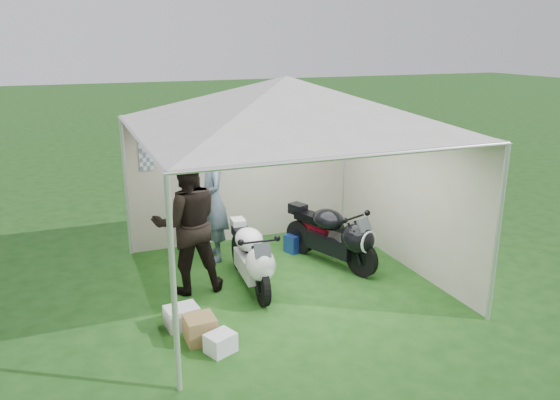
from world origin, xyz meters
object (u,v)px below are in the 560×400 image
at_px(paddock_stand, 297,242).
at_px(crate_2, 221,343).
at_px(canopy_tent, 285,108).
at_px(crate_0, 182,317).
at_px(motorcycle_white, 252,256).
at_px(person_dark_jacket, 187,223).
at_px(person_blue_jacket, 213,201).
at_px(equipment_box, 326,229).
at_px(motorcycle_black, 335,235).
at_px(crate_1, 200,329).

xyz_separation_m(paddock_stand, crate_2, (-2.06, -2.56, -0.04)).
relative_size(canopy_tent, crate_0, 14.16).
relative_size(motorcycle_white, crate_2, 5.74).
bearing_deg(person_dark_jacket, motorcycle_white, 162.39).
height_order(person_blue_jacket, equipment_box, person_blue_jacket).
height_order(motorcycle_white, motorcycle_black, motorcycle_black).
bearing_deg(crate_0, person_blue_jacket, 64.34).
distance_m(motorcycle_white, crate_1, 1.57).
relative_size(canopy_tent, crate_1, 16.27).
bearing_deg(crate_2, paddock_stand, 51.21).
bearing_deg(equipment_box, canopy_tent, -136.33).
xyz_separation_m(person_blue_jacket, crate_1, (-0.82, -2.41, -0.83)).
distance_m(canopy_tent, crate_0, 3.07).
xyz_separation_m(canopy_tent, person_blue_jacket, (-0.75, 1.23, -1.59)).
relative_size(paddock_stand, crate_1, 1.16).
bearing_deg(canopy_tent, paddock_stand, 58.55).
relative_size(paddock_stand, person_dark_jacket, 0.20).
relative_size(person_dark_jacket, crate_1, 5.79).
height_order(motorcycle_white, person_dark_jacket, person_dark_jacket).
xyz_separation_m(paddock_stand, crate_0, (-2.35, -1.82, -0.02)).
bearing_deg(motorcycle_black, person_blue_jacket, 129.23).
bearing_deg(crate_0, motorcycle_white, 31.20).
bearing_deg(paddock_stand, crate_0, -142.28).
bearing_deg(crate_0, paddock_stand, 37.72).
bearing_deg(crate_1, equipment_box, 40.10).
bearing_deg(equipment_box, person_blue_jacket, 179.15).
relative_size(person_blue_jacket, crate_0, 4.93).
xyz_separation_m(crate_1, crate_2, (0.16, -0.33, -0.04)).
bearing_deg(crate_1, crate_0, 107.94).
height_order(motorcycle_black, crate_1, motorcycle_black).
distance_m(person_dark_jacket, person_blue_jacket, 1.17).
relative_size(motorcycle_black, person_dark_jacket, 0.89).
distance_m(motorcycle_black, crate_2, 2.97).
xyz_separation_m(motorcycle_white, crate_2, (-0.88, -1.45, -0.38)).
bearing_deg(motorcycle_white, crate_1, -129.08).
bearing_deg(motorcycle_black, person_dark_jacket, 159.45).
xyz_separation_m(canopy_tent, crate_2, (-1.41, -1.51, -2.46)).
bearing_deg(equipment_box, paddock_stand, -166.45).
bearing_deg(paddock_stand, canopy_tent, -121.45).
bearing_deg(motorcycle_white, motorcycle_black, 15.31).
height_order(person_blue_jacket, crate_0, person_blue_jacket).
bearing_deg(canopy_tent, motorcycle_white, -174.21).
xyz_separation_m(crate_0, crate_1, (0.14, -0.42, 0.02)).
height_order(motorcycle_white, person_blue_jacket, person_blue_jacket).
distance_m(motorcycle_white, person_dark_jacket, 1.03).
bearing_deg(person_dark_jacket, equipment_box, -158.08).
height_order(canopy_tent, equipment_box, canopy_tent).
distance_m(canopy_tent, crate_1, 3.12).
relative_size(motorcycle_black, crate_0, 4.50).
relative_size(motorcycle_black, crate_2, 5.69).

